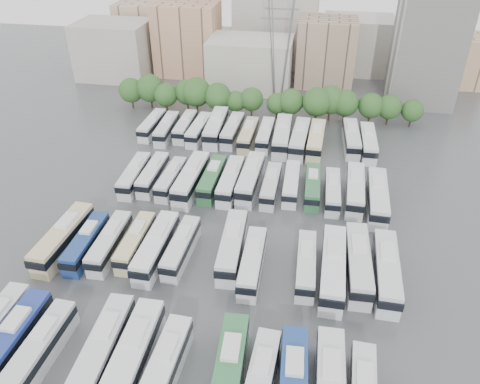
% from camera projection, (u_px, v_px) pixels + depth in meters
% --- Properties ---
extents(ground, '(220.00, 220.00, 0.00)m').
position_uv_depth(ground, '(227.00, 234.00, 67.75)').
color(ground, '#424447').
rests_on(ground, ground).
extents(tree_line, '(65.97, 7.73, 8.05)m').
position_uv_depth(tree_line, '(258.00, 98.00, 100.44)').
color(tree_line, black).
rests_on(tree_line, ground).
extents(city_buildings, '(102.00, 35.00, 20.00)m').
position_uv_depth(city_buildings, '(252.00, 42.00, 123.90)').
color(city_buildings, '#9E998E').
rests_on(city_buildings, ground).
extents(apartment_tower, '(14.00, 14.00, 26.00)m').
position_uv_depth(apartment_tower, '(428.00, 45.00, 103.62)').
color(apartment_tower, silver).
rests_on(apartment_tower, ground).
extents(electricity_pylon, '(9.00, 6.91, 33.83)m').
position_uv_depth(electricity_pylon, '(281.00, 21.00, 98.59)').
color(electricity_pylon, slate).
rests_on(electricity_pylon, ground).
extents(bus_r0_s1, '(2.96, 12.78, 4.00)m').
position_uv_depth(bus_r0_s1, '(11.00, 342.00, 49.24)').
color(bus_r0_s1, navy).
rests_on(bus_r0_s1, ground).
extents(bus_r0_s2, '(2.94, 11.71, 3.65)m').
position_uv_depth(bus_r0_s2, '(40.00, 349.00, 48.67)').
color(bus_r0_s2, silver).
rests_on(bus_r0_s2, ground).
extents(bus_r0_s4, '(3.26, 12.98, 4.04)m').
position_uv_depth(bus_r0_s4, '(103.00, 349.00, 48.46)').
color(bus_r0_s4, silver).
rests_on(bus_r0_s4, ground).
extents(bus_r0_s5, '(3.13, 13.66, 4.28)m').
position_uv_depth(bus_r0_s5, '(132.00, 359.00, 47.31)').
color(bus_r0_s5, silver).
rests_on(bus_r0_s5, ground).
extents(bus_r0_s6, '(3.05, 12.08, 3.76)m').
position_uv_depth(bus_r0_s6, '(164.00, 370.00, 46.51)').
color(bus_r0_s6, silver).
rests_on(bus_r0_s6, ground).
extents(bus_r0_s8, '(3.38, 12.73, 3.96)m').
position_uv_depth(bus_r0_s8, '(229.00, 372.00, 46.24)').
color(bus_r0_s8, '#307041').
rests_on(bus_r0_s8, ground).
extents(bus_r0_s9, '(3.10, 11.66, 3.62)m').
position_uv_depth(bus_r0_s9, '(260.00, 384.00, 45.28)').
color(bus_r0_s9, silver).
rests_on(bus_r0_s9, ground).
extents(bus_r1_s0, '(3.40, 13.09, 4.07)m').
position_uv_depth(bus_r1_s0, '(63.00, 238.00, 63.92)').
color(bus_r1_s0, '#CEBD8E').
rests_on(bus_r1_s0, ground).
extents(bus_r1_s1, '(2.61, 11.08, 3.46)m').
position_uv_depth(bus_r1_s1, '(86.00, 243.00, 63.50)').
color(bus_r1_s1, navy).
rests_on(bus_r1_s1, ground).
extents(bus_r1_s2, '(2.61, 11.31, 3.54)m').
position_uv_depth(bus_r1_s2, '(110.00, 242.00, 63.51)').
color(bus_r1_s2, silver).
rests_on(bus_r1_s2, ground).
extents(bus_r1_s3, '(2.38, 10.81, 3.39)m').
position_uv_depth(bus_r1_s3, '(136.00, 242.00, 63.72)').
color(bus_r1_s3, beige).
rests_on(bus_r1_s3, ground).
extents(bus_r1_s4, '(2.97, 12.58, 3.93)m').
position_uv_depth(bus_r1_s4, '(156.00, 247.00, 62.42)').
color(bus_r1_s4, white).
rests_on(bus_r1_s4, ground).
extents(bus_r1_s5, '(2.80, 11.09, 3.45)m').
position_uv_depth(bus_r1_s5, '(181.00, 247.00, 62.70)').
color(bus_r1_s5, silver).
rests_on(bus_r1_s5, ground).
extents(bus_r1_s7, '(3.34, 12.79, 3.98)m').
position_uv_depth(bus_r1_s7, '(232.00, 246.00, 62.54)').
color(bus_r1_s7, silver).
rests_on(bus_r1_s7, ground).
extents(bus_r1_s8, '(2.73, 11.62, 3.63)m').
position_uv_depth(bus_r1_s8, '(252.00, 262.00, 60.05)').
color(bus_r1_s8, silver).
rests_on(bus_r1_s8, ground).
extents(bus_r1_s10, '(2.71, 11.12, 3.47)m').
position_uv_depth(bus_r1_s10, '(306.00, 265.00, 59.79)').
color(bus_r1_s10, silver).
rests_on(bus_r1_s10, ground).
extents(bus_r1_s11, '(3.22, 13.63, 4.26)m').
position_uv_depth(bus_r1_s11, '(333.00, 268.00, 58.74)').
color(bus_r1_s11, silver).
rests_on(bus_r1_s11, ground).
extents(bus_r1_s12, '(3.21, 13.27, 4.14)m').
position_uv_depth(bus_r1_s12, '(358.00, 263.00, 59.55)').
color(bus_r1_s12, silver).
rests_on(bus_r1_s12, ground).
extents(bus_r1_s13, '(3.16, 13.15, 4.10)m').
position_uv_depth(bus_r1_s13, '(386.00, 271.00, 58.36)').
color(bus_r1_s13, silver).
rests_on(bus_r1_s13, ground).
extents(bus_r2_s1, '(2.89, 11.50, 3.58)m').
position_uv_depth(bus_r2_s1, '(135.00, 175.00, 78.41)').
color(bus_r2_s1, silver).
rests_on(bus_r2_s1, ground).
extents(bus_r2_s2, '(2.46, 11.18, 3.51)m').
position_uv_depth(bus_r2_s2, '(153.00, 174.00, 78.69)').
color(bus_r2_s2, silver).
rests_on(bus_r2_s2, ground).
extents(bus_r2_s3, '(2.71, 10.86, 3.38)m').
position_uv_depth(bus_r2_s3, '(171.00, 179.00, 77.62)').
color(bus_r2_s3, silver).
rests_on(bus_r2_s3, ground).
extents(bus_r2_s4, '(3.35, 13.48, 4.20)m').
position_uv_depth(bus_r2_s4, '(191.00, 179.00, 76.83)').
color(bus_r2_s4, silver).
rests_on(bus_r2_s4, ground).
extents(bus_r2_s5, '(2.76, 11.76, 3.68)m').
position_uv_depth(bus_r2_s5, '(212.00, 179.00, 77.29)').
color(bus_r2_s5, '#2C6738').
rests_on(bus_r2_s5, ground).
extents(bus_r2_s6, '(2.77, 12.07, 3.78)m').
position_uv_depth(bus_r2_s6, '(231.00, 180.00, 76.74)').
color(bus_r2_s6, silver).
rests_on(bus_r2_s6, ground).
extents(bus_r2_s7, '(3.27, 13.16, 4.10)m').
position_uv_depth(bus_r2_s7, '(251.00, 178.00, 77.04)').
color(bus_r2_s7, silver).
rests_on(bus_r2_s7, ground).
extents(bus_r2_s8, '(2.50, 10.93, 3.42)m').
position_uv_depth(bus_r2_s8, '(271.00, 185.00, 75.84)').
color(bus_r2_s8, silver).
rests_on(bus_r2_s8, ground).
extents(bus_r2_s9, '(2.59, 10.97, 3.43)m').
position_uv_depth(bus_r2_s9, '(291.00, 183.00, 76.35)').
color(bus_r2_s9, silver).
rests_on(bus_r2_s9, ground).
extents(bus_r2_s10, '(2.64, 10.99, 3.43)m').
position_uv_depth(bus_r2_s10, '(312.00, 186.00, 75.58)').
color(bus_r2_s10, '#2C683B').
rests_on(bus_r2_s10, ground).
extents(bus_r2_s11, '(2.53, 10.86, 3.40)m').
position_uv_depth(bus_r2_s11, '(332.00, 191.00, 74.37)').
color(bus_r2_s11, silver).
rests_on(bus_r2_s11, ground).
extents(bus_r2_s12, '(3.18, 12.65, 3.94)m').
position_uv_depth(bus_r2_s12, '(355.00, 189.00, 74.33)').
color(bus_r2_s12, silver).
rests_on(bus_r2_s12, ground).
extents(bus_r2_s13, '(3.27, 13.29, 4.15)m').
position_uv_depth(bus_r2_s13, '(377.00, 197.00, 72.26)').
color(bus_r2_s13, silver).
rests_on(bus_r2_s13, ground).
extents(bus_r3_s0, '(2.72, 11.09, 3.46)m').
position_uv_depth(bus_r3_s0, '(152.00, 125.00, 95.23)').
color(bus_r3_s0, silver).
rests_on(bus_r3_s0, ground).
extents(bus_r3_s1, '(2.81, 11.44, 3.57)m').
position_uv_depth(bus_r3_s1, '(167.00, 128.00, 93.66)').
color(bus_r3_s1, silver).
rests_on(bus_r3_s1, ground).
extents(bus_r3_s2, '(2.48, 11.14, 3.49)m').
position_uv_depth(bus_r3_s2, '(185.00, 126.00, 94.60)').
color(bus_r3_s2, silver).
rests_on(bus_r3_s2, ground).
extents(bus_r3_s3, '(3.00, 11.54, 3.59)m').
position_uv_depth(bus_r3_s3, '(199.00, 129.00, 93.27)').
color(bus_r3_s3, silver).
rests_on(bus_r3_s3, ground).
extents(bus_r3_s4, '(3.45, 13.68, 4.26)m').
position_uv_depth(bus_r3_s4, '(216.00, 127.00, 93.40)').
color(bus_r3_s4, silver).
rests_on(bus_r3_s4, ground).
extents(bus_r3_s5, '(2.95, 11.91, 3.71)m').
position_uv_depth(bus_r3_s5, '(232.00, 130.00, 92.85)').
color(bus_r3_s5, silver).
rests_on(bus_r3_s5, ground).
extents(bus_r3_s6, '(2.68, 11.48, 3.59)m').
position_uv_depth(bus_r3_s6, '(248.00, 135.00, 91.23)').
color(bus_r3_s6, '#CDB98D').
rests_on(bus_r3_s6, ground).
extents(bus_r3_s7, '(2.53, 11.29, 3.54)m').
position_uv_depth(bus_r3_s7, '(265.00, 135.00, 91.30)').
color(bus_r3_s7, silver).
rests_on(bus_r3_s7, ground).
extents(bus_r3_s8, '(3.24, 13.66, 4.27)m').
position_uv_depth(bus_r3_s8, '(282.00, 136.00, 90.15)').
color(bus_r3_s8, silver).
rests_on(bus_r3_s8, ground).
extents(bus_r3_s9, '(3.43, 13.19, 4.10)m').
position_uv_depth(bus_r3_s9, '(300.00, 138.00, 89.34)').
color(bus_r3_s9, silver).
rests_on(bus_r3_s9, ground).
extents(bus_r3_s10, '(3.32, 12.95, 4.03)m').
position_uv_depth(bus_r3_s10, '(316.00, 140.00, 88.90)').
color(bus_r3_s10, beige).
rests_on(bus_r3_s10, ground).
extents(bus_r3_s12, '(3.32, 12.59, 3.91)m').
position_uv_depth(bus_r3_s12, '(351.00, 138.00, 89.54)').
color(bus_r3_s12, silver).
rests_on(bus_r3_s12, ground).
extents(bus_r3_s13, '(2.87, 12.31, 3.85)m').
position_uv_depth(bus_r3_s13, '(368.00, 142.00, 88.19)').
color(bus_r3_s13, silver).
rests_on(bus_r3_s13, ground).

